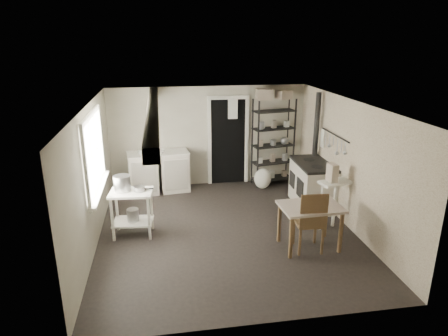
{
  "coord_description": "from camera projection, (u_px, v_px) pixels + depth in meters",
  "views": [
    {
      "loc": [
        -1.09,
        -6.42,
        3.36
      ],
      "look_at": [
        0.0,
        0.3,
        1.1
      ],
      "focal_mm": 32.0,
      "sensor_mm": 36.0,
      "label": 1
    }
  ],
  "objects": [
    {
      "name": "storage_box_b",
      "position": [
        283.0,
        100.0,
        8.93
      ],
      "size": [
        0.37,
        0.35,
        0.19
      ],
      "primitive_type": "cube",
      "rotation": [
        0.0,
        0.0,
        0.32
      ],
      "color": "beige",
      "rests_on": "shelf_rack"
    },
    {
      "name": "ceiling_beam",
      "position": [
        153.0,
        112.0,
        6.36
      ],
      "size": [
        0.18,
        5.0,
        0.18
      ],
      "primitive_type": null,
      "color": "white",
      "rests_on": "ceiling"
    },
    {
      "name": "storage_box_a",
      "position": [
        264.0,
        100.0,
        8.85
      ],
      "size": [
        0.35,
        0.32,
        0.23
      ],
      "primitive_type": "cube",
      "rotation": [
        0.0,
        0.0,
        -0.07
      ],
      "color": "beige",
      "rests_on": "shelf_rack"
    },
    {
      "name": "prep_table",
      "position": [
        133.0,
        214.0,
        6.97
      ],
      "size": [
        0.77,
        0.58,
        0.82
      ],
      "primitive_type": null,
      "rotation": [
        0.0,
        0.0,
        -0.1
      ],
      "color": "white",
      "rests_on": "ground"
    },
    {
      "name": "doorway",
      "position": [
        228.0,
        142.0,
        9.3
      ],
      "size": [
        0.96,
        0.1,
        2.08
      ],
      "primitive_type": null,
      "color": "white",
      "rests_on": "ground"
    },
    {
      "name": "wallpaper_panel",
      "position": [
        349.0,
        164.0,
        7.21
      ],
      "size": [
        0.01,
        5.0,
        2.3
      ],
      "primitive_type": null,
      "color": "beige",
      "rests_on": "wall_right"
    },
    {
      "name": "wall_left",
      "position": [
        92.0,
        178.0,
        6.53
      ],
      "size": [
        0.02,
        5.0,
        2.3
      ],
      "primitive_type": "cube",
      "color": "#B9B39E",
      "rests_on": "ground"
    },
    {
      "name": "chair",
      "position": [
        309.0,
        222.0,
        6.46
      ],
      "size": [
        0.46,
        0.48,
        1.06
      ],
      "primitive_type": null,
      "rotation": [
        0.0,
        0.0,
        -0.06
      ],
      "color": "brown",
      "rests_on": "ground"
    },
    {
      "name": "shelf_rack",
      "position": [
        273.0,
        145.0,
        9.28
      ],
      "size": [
        1.01,
        0.54,
        2.02
      ],
      "primitive_type": null,
      "rotation": [
        0.0,
        0.0,
        0.19
      ],
      "color": "black",
      "rests_on": "ground"
    },
    {
      "name": "counter_cup",
      "position": [
        140.0,
        152.0,
        8.62
      ],
      "size": [
        0.14,
        0.14,
        0.1
      ],
      "primitive_type": "imported",
      "rotation": [
        0.0,
        0.0,
        -0.2
      ],
      "color": "silver",
      "rests_on": "base_cabinets"
    },
    {
      "name": "wall_front",
      "position": [
        263.0,
        240.0,
        4.53
      ],
      "size": [
        4.5,
        0.02,
        2.3
      ],
      "primitive_type": "cube",
      "color": "#B9B39E",
      "rests_on": "ground"
    },
    {
      "name": "mixing_bowl",
      "position": [
        160.0,
        152.0,
        8.73
      ],
      "size": [
        0.33,
        0.33,
        0.06
      ],
      "primitive_type": "imported",
      "rotation": [
        0.0,
        0.0,
        -0.35
      ],
      "color": "silver",
      "rests_on": "base_cabinets"
    },
    {
      "name": "saucepan",
      "position": [
        139.0,
        189.0,
        6.86
      ],
      "size": [
        0.25,
        0.25,
        0.11
      ],
      "primitive_type": "cylinder",
      "rotation": [
        0.0,
        0.0,
        -0.38
      ],
      "color": "#A7A8AA",
      "rests_on": "prep_table"
    },
    {
      "name": "table_cup",
      "position": [
        325.0,
        204.0,
        6.38
      ],
      "size": [
        0.1,
        0.1,
        0.1
      ],
      "primitive_type": "imported",
      "rotation": [
        0.0,
        0.0,
        0.0
      ],
      "color": "silver",
      "rests_on": "work_table"
    },
    {
      "name": "stovepipe",
      "position": [
        317.0,
        126.0,
        8.28
      ],
      "size": [
        0.12,
        0.12,
        1.53
      ],
      "primitive_type": null,
      "rotation": [
        0.0,
        0.0,
        -0.05
      ],
      "color": "black",
      "rests_on": "stove"
    },
    {
      "name": "wall_back",
      "position": [
        209.0,
        136.0,
        9.22
      ],
      "size": [
        4.5,
        0.02,
        2.3
      ],
      "primitive_type": "cube",
      "color": "#B9B39E",
      "rests_on": "ground"
    },
    {
      "name": "flour_sack",
      "position": [
        263.0,
        178.0,
        9.18
      ],
      "size": [
        0.43,
        0.38,
        0.47
      ],
      "primitive_type": "ellipsoid",
      "rotation": [
        0.0,
        0.0,
        0.11
      ],
      "color": "white",
      "rests_on": "ground"
    },
    {
      "name": "bucket",
      "position": [
        133.0,
        215.0,
        6.97
      ],
      "size": [
        0.26,
        0.26,
        0.22
      ],
      "primitive_type": "cylinder",
      "rotation": [
        0.0,
        0.0,
        -0.31
      ],
      "color": "#A7A8AA",
      "rests_on": "prep_table"
    },
    {
      "name": "shelf_jar",
      "position": [
        262.0,
        127.0,
        9.12
      ],
      "size": [
        0.11,
        0.11,
        0.19
      ],
      "primitive_type": "imported",
      "rotation": [
        0.0,
        0.0,
        0.25
      ],
      "color": "silver",
      "rests_on": "shelf_rack"
    },
    {
      "name": "work_table",
      "position": [
        309.0,
        226.0,
        6.57
      ],
      "size": [
        1.01,
        0.73,
        0.75
      ],
      "primitive_type": null,
      "rotation": [
        0.0,
        0.0,
        0.04
      ],
      "color": "#BDB0A2",
      "rests_on": "ground"
    },
    {
      "name": "wall_right",
      "position": [
        349.0,
        164.0,
        7.22
      ],
      "size": [
        0.02,
        5.0,
        2.3
      ],
      "primitive_type": "cube",
      "color": "#B9B39E",
      "rests_on": "ground"
    },
    {
      "name": "stockpot",
      "position": [
        122.0,
        184.0,
        6.84
      ],
      "size": [
        0.37,
        0.37,
        0.31
      ],
      "primitive_type": "cylinder",
      "rotation": [
        0.0,
        0.0,
        0.39
      ],
      "color": "#A7A8AA",
      "rests_on": "prep_table"
    },
    {
      "name": "utensil_rail",
      "position": [
        334.0,
        135.0,
        7.64
      ],
      "size": [
        0.06,
        1.2,
        0.44
      ],
      "primitive_type": null,
      "color": "#A7A8AA",
      "rests_on": "wall_right"
    },
    {
      "name": "oats_box",
      "position": [
        332.0,
        175.0,
        7.08
      ],
      "size": [
        0.15,
        0.23,
        0.32
      ],
      "primitive_type": "cube",
      "rotation": [
        0.0,
        0.0,
        0.1
      ],
      "color": "beige",
      "rests_on": "side_ledge"
    },
    {
      "name": "floor",
      "position": [
        227.0,
        231.0,
        7.24
      ],
      "size": [
        5.0,
        5.0,
        0.0
      ],
      "primitive_type": "plane",
      "color": "black",
      "rests_on": "ground"
    },
    {
      "name": "side_ledge",
      "position": [
        333.0,
        205.0,
        7.26
      ],
      "size": [
        0.64,
        0.45,
        0.89
      ],
      "primitive_type": null,
      "rotation": [
        0.0,
        0.0,
        0.26
      ],
      "color": "white",
      "rests_on": "ground"
    },
    {
      "name": "stove",
      "position": [
        312.0,
        186.0,
        8.18
      ],
      "size": [
        0.69,
        1.2,
        0.93
      ],
      "primitive_type": null,
      "rotation": [
        0.0,
        0.0,
        -0.03
      ],
      "color": "silver",
      "rests_on": "ground"
    },
    {
      "name": "base_cabinets",
      "position": [
        159.0,
        172.0,
        8.95
      ],
      "size": [
        1.45,
        0.75,
        0.92
      ],
      "primitive_type": null,
      "rotation": [
        0.0,
        0.0,
        0.11
      ],
      "color": "silver",
      "rests_on": "ground"
    },
    {
      "name": "floor_crock",
      "position": [
        323.0,
        224.0,
        7.32
      ],
      "size": [
        0.14,
        0.14,
        0.16
      ],
      "primitive_type": "cylinder",
      "rotation": [
        0.0,
        0.0,
        -0.15
      ],
      "color": "silver",
      "rests_on": "ground"
    },
    {
      "name": "window",
      "position": [
        93.0,
        154.0,
        6.61
      ],
      "size": [
        0.12,
        1.76,
        1.28
      ],
      "primitive_type": null,
      "color": "white",
      "rests_on": "wall_left"
    },
    {
      "name": "ceiling",
      "position": [
        227.0,
        104.0,
        6.51
      ],
      "size": [
        5.0,
        5.0,
        0.0
      ],
      "primitive_type": "plane",
      "rotation": [
        3.14,
        0.0,
        0.0
      ],
      "color": "silver",
      "rests_on": "wall_back"
    }
  ]
}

